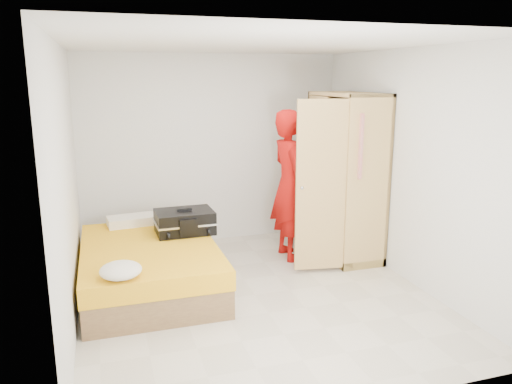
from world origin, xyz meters
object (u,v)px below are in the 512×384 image
object	(u,v)px
bed	(150,267)
round_cushion	(121,270)
person	(290,185)
suitcase	(185,222)
wardrobe	(343,180)

from	to	relation	value
bed	round_cushion	world-z (taller)	round_cushion
bed	person	world-z (taller)	person
person	round_cushion	xyz separation A→B (m)	(-2.15, -1.33, -0.38)
round_cushion	suitcase	bearing A→B (deg)	56.51
wardrobe	bed	bearing A→B (deg)	-172.16
bed	suitcase	world-z (taller)	suitcase
wardrobe	person	size ratio (longest dim) A/B	1.10
suitcase	person	bearing A→B (deg)	4.77
person	suitcase	distance (m)	1.42
bed	suitcase	distance (m)	0.68
suitcase	round_cushion	xyz separation A→B (m)	(-0.78, -1.18, -0.06)
suitcase	wardrobe	bearing A→B (deg)	-1.39
wardrobe	suitcase	world-z (taller)	wardrobe
person	wardrobe	bearing A→B (deg)	-104.45
bed	wardrobe	distance (m)	2.63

